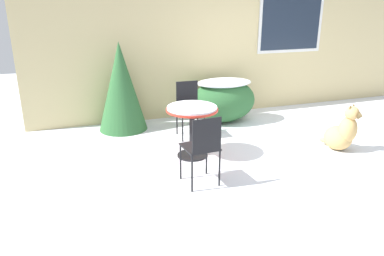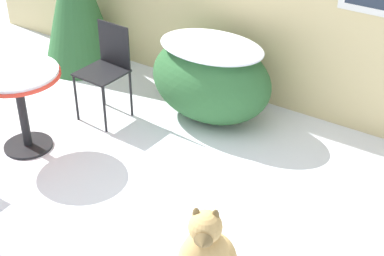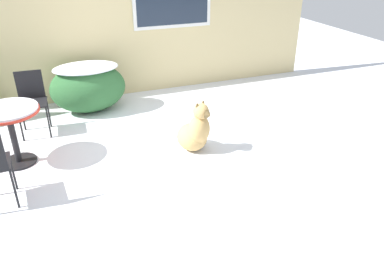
{
  "view_description": "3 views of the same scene",
  "coord_description": "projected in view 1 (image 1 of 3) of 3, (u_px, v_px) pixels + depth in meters",
  "views": [
    {
      "loc": [
        -3.2,
        -4.64,
        2.26
      ],
      "look_at": [
        -1.55,
        0.23,
        0.44
      ],
      "focal_mm": 35.0,
      "sensor_mm": 36.0,
      "label": 1
    },
    {
      "loc": [
        2.17,
        -2.63,
        2.98
      ],
      "look_at": [
        0.0,
        0.6,
        0.55
      ],
      "focal_mm": 55.0,
      "sensor_mm": 36.0,
      "label": 2
    },
    {
      "loc": [
        -0.92,
        -4.45,
        2.6
      ],
      "look_at": [
        0.68,
        -0.24,
        0.33
      ],
      "focal_mm": 35.0,
      "sensor_mm": 36.0,
      "label": 3
    }
  ],
  "objects": [
    {
      "name": "patio_chair_far_side",
      "position": [
        202.0,
        146.0,
        4.57
      ],
      "size": [
        0.44,
        0.44,
        0.92
      ],
      "rotation": [
        0.0,
        0.0,
        3.23
      ],
      "color": "black",
      "rests_on": "ground_plane"
    },
    {
      "name": "dog",
      "position": [
        342.0,
        133.0,
        5.73
      ],
      "size": [
        0.55,
        0.6,
        0.75
      ],
      "rotation": [
        0.0,
        0.0,
        0.46
      ],
      "color": "tan",
      "rests_on": "ground_plane"
    },
    {
      "name": "ground_plane",
      "position": [
        290.0,
        149.0,
        5.86
      ],
      "size": [
        16.0,
        16.0,
        0.0
      ],
      "primitive_type": "plane",
      "color": "white"
    },
    {
      "name": "house_wall",
      "position": [
        239.0,
        28.0,
        7.29
      ],
      "size": [
        8.0,
        0.1,
        3.28
      ],
      "color": "#D1BC84",
      "rests_on": "ground_plane"
    },
    {
      "name": "patio_table",
      "position": [
        192.0,
        117.0,
        5.4
      ],
      "size": [
        0.75,
        0.75,
        0.77
      ],
      "color": "black",
      "rests_on": "ground_plane"
    },
    {
      "name": "evergreen_bush",
      "position": [
        121.0,
        87.0,
        6.5
      ],
      "size": [
        0.85,
        0.85,
        1.55
      ],
      "color": "#2D6033",
      "rests_on": "ground_plane"
    },
    {
      "name": "patio_chair_near_table",
      "position": [
        189.0,
        106.0,
        6.27
      ],
      "size": [
        0.42,
        0.42,
        0.92
      ],
      "rotation": [
        0.0,
        0.0,
        -0.04
      ],
      "color": "black",
      "rests_on": "ground_plane"
    },
    {
      "name": "shrub_left",
      "position": [
        224.0,
        99.0,
        7.01
      ],
      "size": [
        1.22,
        0.84,
        0.81
      ],
      "color": "#2D6033",
      "rests_on": "ground_plane"
    }
  ]
}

